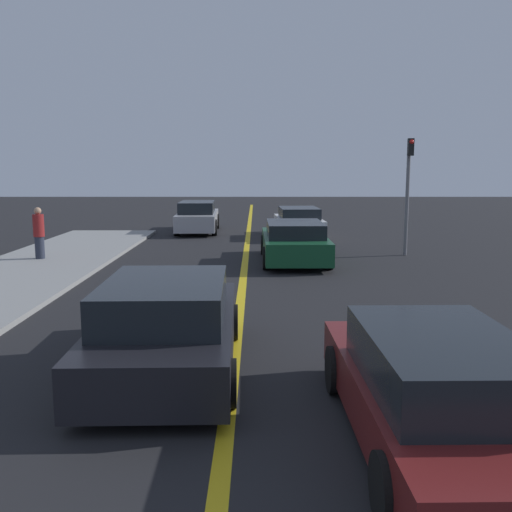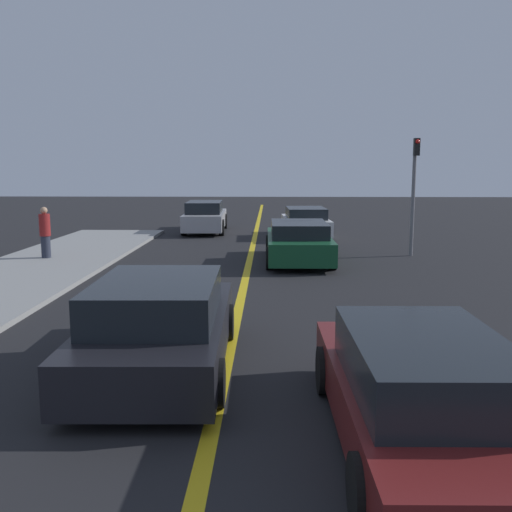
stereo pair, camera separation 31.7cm
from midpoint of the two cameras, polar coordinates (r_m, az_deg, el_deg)
The scene contains 8 objects.
road_center_line at distance 14.67m, azimuth -0.51°, elevation -2.56°, with size 0.20×60.00×0.01m.
car_near_right_lane at distance 6.35m, azimuth 17.52°, elevation -12.92°, with size 1.89×4.52×1.26m.
car_ahead_center at distance 8.39m, azimuth -8.52°, elevation -6.92°, with size 2.09×4.52×1.35m.
car_far_distant at distance 17.66m, azimuth 4.78°, elevation 1.40°, with size 2.05×4.53×1.26m.
car_parked_left_lot at distance 24.04m, azimuth 5.35°, elevation 3.35°, with size 2.03×4.20×1.25m.
car_oncoming_far at distance 25.88m, azimuth -4.76°, elevation 3.90°, with size 1.95×4.66×1.39m.
pedestrian_by_sign at distance 18.81m, azimuth -19.89°, elevation 2.23°, with size 0.33×0.33×1.58m.
traffic_light at distance 19.36m, azimuth 15.99°, elevation 6.92°, with size 0.18×0.40×3.82m.
Camera 2 is at (0.66, 3.63, 2.92)m, focal length 40.00 mm.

